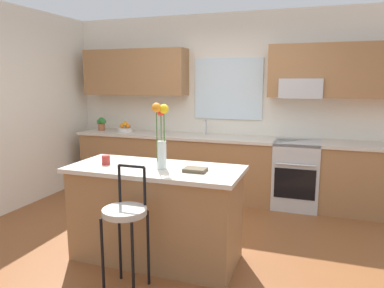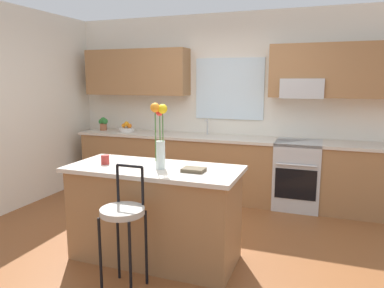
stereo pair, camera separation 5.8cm
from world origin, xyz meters
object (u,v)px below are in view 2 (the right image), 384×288
oven_range (297,174)px  kitchen_island (155,213)px  bar_stool_near (123,217)px  cookbook (194,170)px  potted_plant_small (103,123)px  fruit_bowl_oranges (127,128)px  flower_vase (160,135)px  mug_ceramic (105,160)px

oven_range → kitchen_island: 2.33m
oven_range → bar_stool_near: bearing=-114.8°
cookbook → potted_plant_small: 3.09m
fruit_bowl_oranges → kitchen_island: bearing=-54.2°
oven_range → cookbook: bearing=-110.9°
flower_vase → cookbook: size_ratio=3.05×
flower_vase → mug_ceramic: bearing=-178.4°
kitchen_island → potted_plant_small: 2.83m
oven_range → flower_vase: flower_vase is taller
potted_plant_small → fruit_bowl_oranges: bearing=0.5°
oven_range → potted_plant_small: 3.14m
potted_plant_small → oven_range: bearing=-0.5°
bar_stool_near → fruit_bowl_oranges: (-1.46, 2.60, 0.34)m
fruit_bowl_oranges → flower_vase: bearing=-53.2°
mug_ceramic → potted_plant_small: 2.51m
cookbook → kitchen_island: bearing=175.0°
cookbook → potted_plant_small: potted_plant_small is taller
flower_vase → cookbook: (0.33, 0.01, -0.30)m
potted_plant_small → mug_ceramic: bearing=-56.1°
oven_range → bar_stool_near: bar_stool_near is taller
oven_range → cookbook: size_ratio=4.60×
flower_vase → kitchen_island: bearing=153.9°
flower_vase → potted_plant_small: (-1.98, 2.06, -0.20)m
potted_plant_small → kitchen_island: bearing=-46.9°
bar_stool_near → mug_ceramic: 0.79m
mug_ceramic → fruit_bowl_oranges: (-0.97, 2.08, 0.01)m
bar_stool_near → flower_vase: flower_vase is taller
mug_ceramic → bar_stool_near: bearing=-46.4°
oven_range → flower_vase: bearing=-118.4°
bar_stool_near → cookbook: 0.75m
oven_range → bar_stool_near: 2.84m
bar_stool_near → flower_vase: size_ratio=1.71×
mug_ceramic → cookbook: (0.91, 0.02, -0.03)m
oven_range → kitchen_island: bearing=-120.8°
mug_ceramic → flower_vase: bearing=1.6°
oven_range → mug_ceramic: mug_ceramic is taller
mug_ceramic → cookbook: 0.91m
flower_vase → fruit_bowl_oranges: 2.60m
mug_ceramic → kitchen_island: bearing=6.9°
kitchen_island → mug_ceramic: bearing=-173.1°
kitchen_island → flower_vase: 0.78m
bar_stool_near → potted_plant_small: 3.24m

